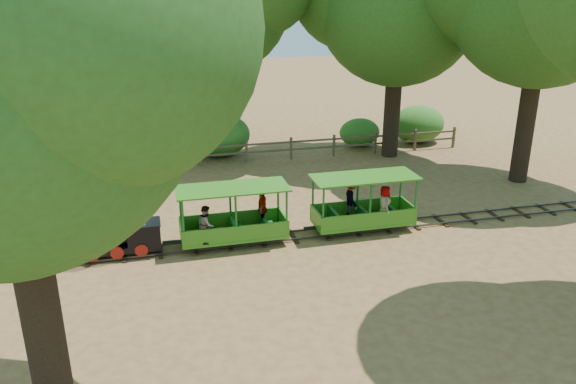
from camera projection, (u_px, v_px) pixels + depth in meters
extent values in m
plane|color=#9D7543|center=(324.00, 234.00, 17.48)|extent=(90.00, 90.00, 0.00)
cube|color=#3F3D3A|center=(327.00, 236.00, 17.18)|extent=(22.00, 0.05, 0.05)
cube|color=#3F3D3A|center=(322.00, 228.00, 17.72)|extent=(22.00, 0.05, 0.05)
cube|color=#382314|center=(324.00, 233.00, 17.47)|extent=(0.12, 1.00, 0.05)
cube|color=#382314|center=(161.00, 251.00, 16.31)|extent=(0.12, 1.00, 0.05)
cube|color=#382314|center=(468.00, 218.00, 18.62)|extent=(0.12, 1.00, 0.05)
cube|color=black|center=(121.00, 247.00, 15.97)|extent=(2.24, 0.71, 0.18)
cylinder|color=black|center=(107.00, 236.00, 15.76)|extent=(1.42, 0.57, 0.57)
cylinder|color=black|center=(83.00, 221.00, 15.46)|extent=(0.16, 0.16, 0.45)
sphere|color=#C4882F|center=(107.00, 226.00, 15.67)|extent=(0.26, 0.26, 0.26)
cylinder|color=#C4882F|center=(98.00, 226.00, 15.60)|extent=(0.10, 0.10, 0.10)
cube|color=black|center=(144.00, 233.00, 16.00)|extent=(0.92, 0.71, 0.56)
cube|color=black|center=(143.00, 223.00, 15.90)|extent=(0.97, 0.77, 0.04)
cone|color=black|center=(76.00, 252.00, 15.70)|extent=(0.46, 0.65, 0.65)
cylinder|color=#C4882F|center=(78.00, 236.00, 15.56)|extent=(0.10, 0.14, 0.14)
cylinder|color=maroon|center=(92.00, 255.00, 15.47)|extent=(0.37, 0.06, 0.37)
cylinder|color=maroon|center=(94.00, 244.00, 16.13)|extent=(0.37, 0.06, 0.37)
cylinder|color=maroon|center=(117.00, 253.00, 15.62)|extent=(0.37, 0.06, 0.37)
cylinder|color=maroon|center=(118.00, 242.00, 16.28)|extent=(0.37, 0.06, 0.37)
cylinder|color=maroon|center=(141.00, 250.00, 15.77)|extent=(0.37, 0.06, 0.37)
cylinder|color=maroon|center=(141.00, 239.00, 16.44)|extent=(0.37, 0.06, 0.37)
sphere|color=white|center=(85.00, 201.00, 15.32)|extent=(0.92, 0.92, 0.92)
sphere|color=white|center=(99.00, 187.00, 15.34)|extent=(1.22, 1.22, 1.22)
sphere|color=white|center=(125.00, 174.00, 15.45)|extent=(1.02, 1.02, 1.02)
imported|color=silver|center=(138.00, 195.00, 15.56)|extent=(0.50, 0.68, 1.71)
cube|color=#347C1B|center=(234.00, 235.00, 16.72)|extent=(3.12, 1.19, 0.09)
cube|color=#15601E|center=(234.00, 238.00, 16.76)|extent=(2.81, 0.46, 0.13)
cube|color=#347C1B|center=(237.00, 234.00, 16.11)|extent=(3.12, 0.06, 0.46)
cube|color=#347C1B|center=(231.00, 219.00, 17.13)|extent=(3.12, 0.06, 0.46)
cube|color=#347C1B|center=(232.00, 188.00, 16.21)|extent=(3.26, 1.33, 0.05)
cylinder|color=#15601E|center=(183.00, 224.00, 15.63)|extent=(0.06, 0.06, 1.47)
cylinder|color=#15601E|center=(180.00, 210.00, 16.61)|extent=(0.06, 0.06, 1.47)
cylinder|color=#15601E|center=(287.00, 214.00, 16.31)|extent=(0.06, 0.06, 1.47)
cylinder|color=#15601E|center=(278.00, 201.00, 17.30)|extent=(0.06, 0.06, 1.47)
cube|color=#15601E|center=(202.00, 231.00, 16.42)|extent=(0.11, 1.01, 0.37)
cube|color=#15601E|center=(234.00, 227.00, 16.64)|extent=(0.11, 1.01, 0.37)
cube|color=#15601E|center=(265.00, 224.00, 16.85)|extent=(0.11, 1.01, 0.37)
cylinder|color=black|center=(202.00, 245.00, 16.23)|extent=(0.26, 0.06, 0.26)
cylinder|color=black|center=(199.00, 236.00, 16.80)|extent=(0.26, 0.06, 0.26)
cylinder|color=black|center=(269.00, 238.00, 16.69)|extent=(0.26, 0.06, 0.26)
cylinder|color=black|center=(265.00, 229.00, 17.26)|extent=(0.26, 0.06, 0.26)
imported|color=gray|center=(207.00, 224.00, 15.95)|extent=(0.51, 0.60, 1.11)
imported|color=gray|center=(262.00, 208.00, 16.87)|extent=(0.54, 0.80, 1.27)
cube|color=#347C1B|center=(363.00, 221.00, 17.66)|extent=(3.12, 1.19, 0.09)
cube|color=#15601E|center=(362.00, 224.00, 17.70)|extent=(2.81, 0.46, 0.13)
cube|color=#347C1B|center=(370.00, 220.00, 17.06)|extent=(3.12, 0.06, 0.46)
cube|color=#347C1B|center=(357.00, 207.00, 18.08)|extent=(3.12, 0.06, 0.46)
cube|color=#347C1B|center=(365.00, 177.00, 17.16)|extent=(3.26, 1.33, 0.05)
cylinder|color=#15601E|center=(323.00, 210.00, 16.57)|extent=(0.06, 0.06, 1.47)
cylinder|color=#15601E|center=(313.00, 198.00, 17.56)|extent=(0.06, 0.06, 1.47)
cylinder|color=#15601E|center=(415.00, 201.00, 17.26)|extent=(0.06, 0.06, 1.47)
cylinder|color=#15601E|center=(400.00, 190.00, 18.25)|extent=(0.06, 0.06, 1.47)
cube|color=#15601E|center=(335.00, 217.00, 17.37)|extent=(0.11, 1.01, 0.37)
cube|color=#15601E|center=(363.00, 214.00, 17.58)|extent=(0.11, 1.01, 0.37)
cube|color=#15601E|center=(391.00, 212.00, 17.80)|extent=(0.11, 1.01, 0.37)
cylinder|color=black|center=(336.00, 230.00, 17.17)|extent=(0.26, 0.06, 0.26)
cylinder|color=black|center=(329.00, 223.00, 17.74)|extent=(0.26, 0.06, 0.26)
cylinder|color=black|center=(396.00, 224.00, 17.64)|extent=(0.26, 0.06, 0.26)
cylinder|color=black|center=(388.00, 217.00, 18.20)|extent=(0.26, 0.06, 0.26)
imported|color=gray|center=(352.00, 198.00, 17.62)|extent=(0.54, 0.87, 1.31)
imported|color=gray|center=(384.00, 204.00, 17.29)|extent=(0.44, 0.62, 1.19)
cylinder|color=#2D2116|center=(50.00, 135.00, 20.21)|extent=(0.70, 0.70, 4.40)
cylinder|color=#2D2116|center=(35.00, 36.00, 19.01)|extent=(0.52, 0.53, 2.51)
cylinder|color=#2D2116|center=(218.00, 114.00, 25.01)|extent=(0.66, 0.66, 3.75)
cylinder|color=#2D2116|center=(215.00, 47.00, 23.99)|extent=(0.50, 0.50, 2.14)
cylinder|color=#2D2116|center=(392.00, 117.00, 24.96)|extent=(0.72, 0.72, 3.54)
cylinder|color=#2D2116|center=(396.00, 53.00, 23.99)|extent=(0.54, 0.54, 2.02)
sphere|color=#274D18|center=(399.00, 3.00, 23.29)|extent=(6.89, 6.89, 6.89)
cylinder|color=#2D2116|center=(524.00, 133.00, 21.62)|extent=(0.68, 0.68, 3.86)
cylinder|color=#2D2116|center=(536.00, 52.00, 20.57)|extent=(0.51, 0.51, 2.21)
cylinder|color=#2D2116|center=(46.00, 344.00, 9.38)|extent=(0.64, 0.64, 3.31)
cylinder|color=#2D2116|center=(21.00, 199.00, 8.48)|extent=(0.48, 0.48, 1.89)
sphere|color=#274D18|center=(97.00, 27.00, 7.15)|extent=(4.31, 4.31, 4.31)
cube|color=brown|center=(50.00, 165.00, 22.50)|extent=(0.10, 0.10, 1.00)
cube|color=brown|center=(102.00, 162.00, 22.96)|extent=(0.10, 0.10, 1.00)
cube|color=brown|center=(152.00, 158.00, 23.42)|extent=(0.10, 0.10, 1.00)
cube|color=brown|center=(200.00, 155.00, 23.89)|extent=(0.10, 0.10, 1.00)
cube|color=brown|center=(247.00, 152.00, 24.35)|extent=(0.10, 0.10, 1.00)
cube|color=brown|center=(291.00, 149.00, 24.81)|extent=(0.10, 0.10, 1.00)
cube|color=brown|center=(334.00, 146.00, 25.27)|extent=(0.10, 0.10, 1.00)
cube|color=brown|center=(375.00, 143.00, 25.73)|extent=(0.10, 0.10, 1.00)
cube|color=brown|center=(415.00, 140.00, 26.20)|extent=(0.10, 0.10, 1.00)
cube|color=brown|center=(454.00, 137.00, 26.66)|extent=(0.10, 0.10, 1.00)
cube|color=brown|center=(269.00, 143.00, 24.48)|extent=(18.00, 0.06, 0.08)
cube|color=brown|center=(269.00, 151.00, 24.60)|extent=(18.00, 0.06, 0.08)
ellipsoid|color=#2D6B1E|center=(159.00, 143.00, 24.59)|extent=(2.23, 1.71, 1.54)
ellipsoid|color=#2D6B1E|center=(219.00, 135.00, 25.13)|extent=(2.81, 2.16, 1.94)
ellipsoid|color=#2D6B1E|center=(360.00, 132.00, 26.79)|extent=(1.96, 1.51, 1.36)
ellipsoid|color=#2D6B1E|center=(418.00, 124.00, 27.41)|extent=(2.64, 2.03, 1.83)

